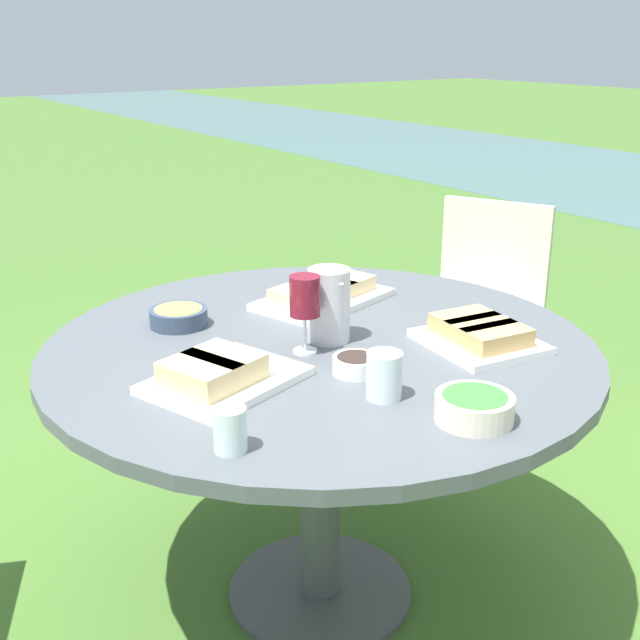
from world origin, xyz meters
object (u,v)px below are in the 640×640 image
at_px(dining_table, 320,379).
at_px(wine_glass, 305,298).
at_px(chair_far_back, 483,297).
at_px(water_pitcher, 328,304).

distance_m(dining_table, wine_glass, 0.25).
xyz_separation_m(dining_table, chair_far_back, (-0.56, 1.16, -0.14)).
relative_size(water_pitcher, wine_glass, 0.97).
bearing_deg(water_pitcher, chair_far_back, 116.13).
relative_size(chair_far_back, water_pitcher, 4.71).
relative_size(chair_far_back, wine_glass, 4.55).
distance_m(dining_table, water_pitcher, 0.20).
bearing_deg(wine_glass, water_pitcher, 112.55).
relative_size(dining_table, wine_glass, 7.17).
xyz_separation_m(chair_far_back, wine_glass, (0.60, -1.23, 0.38)).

